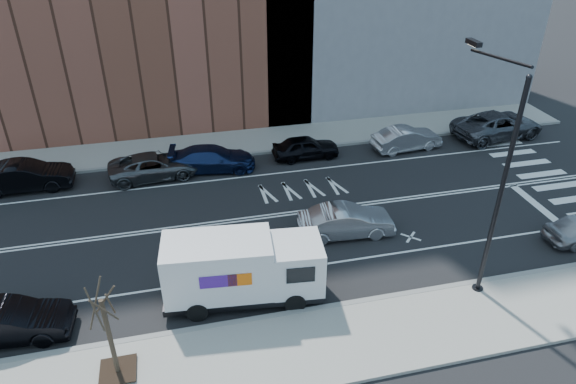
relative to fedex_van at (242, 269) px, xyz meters
name	(u,v)px	position (x,y,z in m)	size (l,w,h in m)	color
ground	(272,216)	(2.31, 5.60, -1.49)	(120.00, 120.00, 0.00)	black
sidewalk_near	(322,346)	(2.31, -3.20, -1.41)	(44.00, 3.60, 0.15)	gray
sidewalk_far	(244,142)	(2.31, 14.40, -1.41)	(44.00, 3.60, 0.15)	gray
curb_near	(308,311)	(2.31, -1.40, -1.40)	(44.00, 0.25, 0.17)	gray
curb_far	(249,154)	(2.31, 12.60, -1.40)	(44.00, 0.25, 0.17)	gray
crosswalk	(550,180)	(18.31, 5.60, -1.48)	(3.00, 14.00, 0.01)	white
road_markings	(272,216)	(2.31, 5.60, -1.48)	(40.00, 8.60, 0.01)	white
streetlight	(496,176)	(9.31, -1.31, 3.59)	(0.44, 4.02, 9.34)	black
street_tree	(112,344)	(-4.69, -2.80, -0.04)	(1.20, 1.20, 3.75)	black
fedex_van	(242,269)	(0.00, 0.00, 0.00)	(6.38, 2.72, 2.84)	black
far_parked_b	(25,176)	(-10.06, 11.27, -0.69)	(1.68, 4.83, 1.59)	black
far_parked_c	(154,166)	(-3.29, 11.11, -0.79)	(2.31, 5.01, 1.39)	#4B4F53
far_parked_d	(213,158)	(0.01, 11.24, -0.78)	(1.99, 4.89, 1.42)	#16234D
far_parked_e	(306,147)	(5.64, 11.50, -0.80)	(1.62, 4.02, 1.37)	black
far_parked_f	(407,139)	(12.08, 11.19, -0.77)	(1.52, 4.37, 1.44)	#AEAEB3
far_parked_g	(498,125)	(18.65, 11.56, -0.65)	(2.78, 6.03, 1.68)	#4B4C53
driving_sedan	(346,221)	(5.40, 3.24, -0.76)	(1.55, 4.44, 1.46)	#AAAAAE
near_parked_rear_a	(7,322)	(-8.57, -0.13, -0.75)	(1.55, 4.46, 1.47)	black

